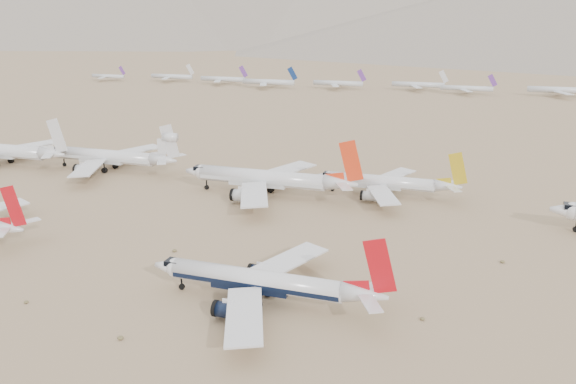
# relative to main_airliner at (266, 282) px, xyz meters

# --- Properties ---
(ground) EXTENTS (7000.00, 7000.00, 0.00)m
(ground) POSITION_rel_main_airliner_xyz_m (3.00, 1.20, -4.18)
(ground) COLOR #866D4E
(ground) RESTS_ON ground
(main_airliner) EXTENTS (43.04, 42.03, 15.19)m
(main_airliner) POSITION_rel_main_airliner_xyz_m (0.00, 0.00, 0.00)
(main_airliner) COLOR silver
(main_airliner) RESTS_ON ground
(row2_gold_tail) EXTENTS (40.86, 39.96, 14.55)m
(row2_gold_tail) POSITION_rel_main_airliner_xyz_m (10.63, 71.21, -0.11)
(row2_gold_tail) COLOR silver
(row2_gold_tail) RESTS_ON ground
(row2_orange_tail) EXTENTS (50.96, 49.85, 18.18)m
(row2_orange_tail) POSITION_rel_main_airliner_xyz_m (-21.77, 60.74, 0.93)
(row2_orange_tail) COLOR silver
(row2_orange_tail) RESTS_ON ground
(row2_white_trijet) EXTENTS (48.96, 47.85, 17.35)m
(row2_white_trijet) POSITION_rel_main_airliner_xyz_m (-81.49, 70.38, 0.85)
(row2_white_trijet) COLOR silver
(row2_white_trijet) RESTS_ON ground
(row2_white_twin) EXTENTS (50.42, 49.33, 18.01)m
(row2_white_twin) POSITION_rel_main_airliner_xyz_m (-122.14, 65.04, 0.90)
(row2_white_twin) COLOR silver
(row2_white_twin) RESTS_ON ground
(distant_storage_row) EXTENTS (617.98, 56.77, 15.71)m
(distant_storage_row) POSITION_rel_main_airliner_xyz_m (63.49, 323.51, 0.25)
(distant_storage_row) COLOR silver
(distant_storage_row) RESTS_ON ground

